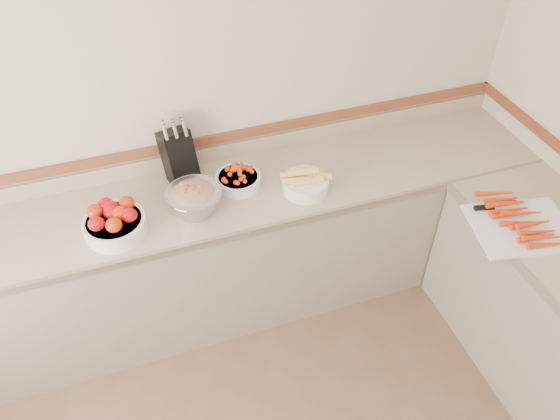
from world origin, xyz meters
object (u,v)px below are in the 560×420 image
object	(u,v)px
knife_block	(178,155)
tomato_bowl	(114,221)
cutting_board	(520,223)
corn_bowl	(305,182)
rhubarb_bowl	(194,199)
cherry_tomato_bowl	(238,179)

from	to	relation	value
knife_block	tomato_bowl	size ratio (longest dim) A/B	1.22
cutting_board	corn_bowl	bearing A→B (deg)	146.31
rhubarb_bowl	tomato_bowl	bearing A→B (deg)	-178.05
knife_block	tomato_bowl	world-z (taller)	knife_block
cherry_tomato_bowl	tomato_bowl	bearing A→B (deg)	-167.49
cherry_tomato_bowl	rhubarb_bowl	bearing A→B (deg)	-153.00
corn_bowl	tomato_bowl	bearing A→B (deg)	179.58
knife_block	corn_bowl	bearing A→B (deg)	-28.22
rhubarb_bowl	corn_bowl	bearing A→B (deg)	-2.03
corn_bowl	cutting_board	world-z (taller)	corn_bowl
rhubarb_bowl	cutting_board	bearing A→B (deg)	-22.71
corn_bowl	cutting_board	size ratio (longest dim) A/B	0.49
corn_bowl	cherry_tomato_bowl	bearing A→B (deg)	154.78
rhubarb_bowl	cutting_board	distance (m)	1.69
knife_block	cherry_tomato_bowl	distance (m)	0.35
knife_block	cutting_board	distance (m)	1.85
rhubarb_bowl	cutting_board	xyz separation A→B (m)	(1.55, -0.65, -0.06)
cherry_tomato_bowl	corn_bowl	bearing A→B (deg)	-25.22
tomato_bowl	cherry_tomato_bowl	size ratio (longest dim) A/B	1.26
knife_block	rhubarb_bowl	distance (m)	0.32
tomato_bowl	cherry_tomato_bowl	distance (m)	0.70
cutting_board	rhubarb_bowl	bearing A→B (deg)	157.29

